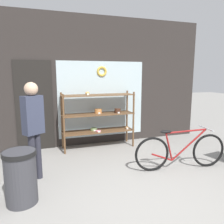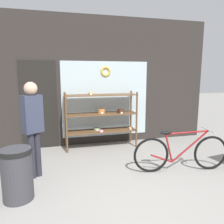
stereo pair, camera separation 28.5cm
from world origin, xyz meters
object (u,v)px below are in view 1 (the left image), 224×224
display_case (99,115)px  pedestrian (33,124)px  trash_bin (21,175)px  bicycle (180,151)px

display_case → pedestrian: (-1.46, -1.28, 0.16)m
display_case → trash_bin: 2.58m
pedestrian → display_case: bearing=7.1°
pedestrian → trash_bin: size_ratio=2.19×
display_case → pedestrian: pedestrian is taller
display_case → trash_bin: size_ratio=2.27×
pedestrian → trash_bin: 0.90m
display_case → trash_bin: display_case is taller
display_case → trash_bin: bearing=-130.1°
display_case → bicycle: (1.13, -1.70, -0.46)m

